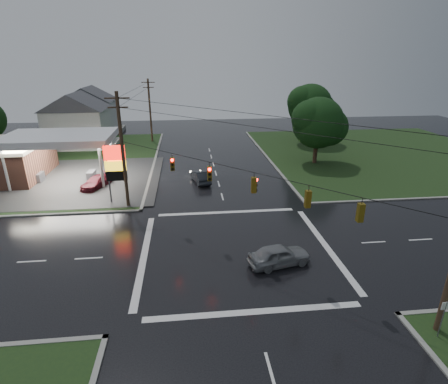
{
  "coord_description": "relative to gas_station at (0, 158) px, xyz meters",
  "views": [
    {
      "loc": [
        -3.5,
        -23.06,
        13.79
      ],
      "look_at": [
        -0.5,
        4.62,
        3.0
      ],
      "focal_mm": 28.0,
      "sensor_mm": 36.0,
      "label": 1
    }
  ],
  "objects": [
    {
      "name": "car_crossing",
      "position": [
        28.34,
        -22.0,
        -1.79
      ],
      "size": [
        4.71,
        2.7,
        1.51
      ],
      "primitive_type": "imported",
      "rotation": [
        0.0,
        0.0,
        1.79
      ],
      "color": "gray",
      "rests_on": "ground"
    },
    {
      "name": "utility_pole_n",
      "position": [
        16.18,
        18.3,
        2.92
      ],
      "size": [
        2.2,
        0.32,
        10.5
      ],
      "color": "#382619",
      "rests_on": "ground"
    },
    {
      "name": "gas_station",
      "position": [
        0.0,
        0.0,
        0.0
      ],
      "size": [
        26.2,
        18.0,
        5.6
      ],
      "color": "#2D2D2D",
      "rests_on": "ground"
    },
    {
      "name": "house_near",
      "position": [
        4.73,
        16.3,
        1.86
      ],
      "size": [
        11.05,
        8.48,
        8.6
      ],
      "color": "silver",
      "rests_on": "ground"
    },
    {
      "name": "grass_ne",
      "position": [
        51.68,
        6.3,
        -2.51
      ],
      "size": [
        36.0,
        36.0,
        0.08
      ],
      "primitive_type": "cube",
      "color": "#1B3216",
      "rests_on": "ground"
    },
    {
      "name": "grass_nw",
      "position": [
        -0.32,
        6.3,
        -2.51
      ],
      "size": [
        36.0,
        36.0,
        0.08
      ],
      "primitive_type": "cube",
      "color": "#1B3216",
      "rests_on": "ground"
    },
    {
      "name": "tree_ne_near",
      "position": [
        39.82,
        2.29,
        3.01
      ],
      "size": [
        7.99,
        6.8,
        8.98
      ],
      "color": "black",
      "rests_on": "ground"
    },
    {
      "name": "tree_ne_far",
      "position": [
        42.83,
        14.29,
        3.63
      ],
      "size": [
        8.46,
        7.2,
        9.8
      ],
      "color": "black",
      "rests_on": "ground"
    },
    {
      "name": "pylon_sign",
      "position": [
        15.18,
        -9.2,
        1.46
      ],
      "size": [
        2.0,
        0.35,
        6.0
      ],
      "color": "#59595E",
      "rests_on": "ground"
    },
    {
      "name": "utility_pole_nw",
      "position": [
        16.18,
        -10.2,
        3.17
      ],
      "size": [
        2.2,
        0.32,
        11.0
      ],
      "color": "#382619",
      "rests_on": "ground"
    },
    {
      "name": "ground",
      "position": [
        25.68,
        -19.7,
        -2.55
      ],
      "size": [
        120.0,
        120.0,
        0.0
      ],
      "primitive_type": "plane",
      "color": "black",
      "rests_on": "ground"
    },
    {
      "name": "traffic_signals",
      "position": [
        25.69,
        -19.72,
        3.93
      ],
      "size": [
        26.87,
        26.87,
        1.47
      ],
      "color": "black",
      "rests_on": "ground"
    },
    {
      "name": "car_north",
      "position": [
        23.61,
        -3.9,
        -1.85
      ],
      "size": [
        2.38,
        4.48,
        1.4
      ],
      "primitive_type": "imported",
      "rotation": [
        0.0,
        0.0,
        3.36
      ],
      "color": "#202328",
      "rests_on": "ground"
    },
    {
      "name": "car_pump",
      "position": [
        11.85,
        -4.32,
        -1.9
      ],
      "size": [
        3.47,
        4.8,
        1.29
      ],
      "primitive_type": "imported",
      "rotation": [
        0.0,
        0.0,
        -0.42
      ],
      "color": "#5B141E",
      "rests_on": "ground"
    },
    {
      "name": "house_far",
      "position": [
        3.73,
        28.3,
        1.86
      ],
      "size": [
        11.05,
        8.48,
        8.6
      ],
      "color": "silver",
      "rests_on": "ground"
    }
  ]
}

